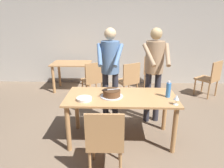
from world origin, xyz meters
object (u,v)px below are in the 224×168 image
(wine_glass_near, at_px, (177,98))
(background_chair_3, at_px, (93,79))
(main_dining_table, at_px, (121,103))
(cake_knife, at_px, (107,90))
(cake_on_platter, at_px, (112,93))
(plate_stack, at_px, (84,99))
(person_standing_beside, at_px, (154,66))
(background_chair_2, at_px, (153,71))
(person_cutting_cake, at_px, (110,66))
(background_chair_1, at_px, (128,80))
(water_bottle, at_px, (168,90))
(chair_near_side, at_px, (105,140))
(background_chair_0, at_px, (210,77))
(background_table, at_px, (72,69))

(wine_glass_near, relative_size, background_chair_3, 0.16)
(main_dining_table, height_order, cake_knife, cake_knife)
(cake_on_platter, height_order, plate_stack, cake_on_platter)
(main_dining_table, relative_size, cake_on_platter, 4.91)
(person_standing_beside, height_order, background_chair_2, person_standing_beside)
(person_standing_beside, bearing_deg, person_cutting_cake, -177.77)
(cake_on_platter, bearing_deg, main_dining_table, 11.98)
(plate_stack, relative_size, background_chair_1, 0.24)
(wine_glass_near, bearing_deg, background_chair_2, 87.23)
(water_bottle, relative_size, chair_near_side, 0.28)
(main_dining_table, distance_m, wine_glass_near, 0.83)
(plate_stack, height_order, person_standing_beside, person_standing_beside)
(cake_on_platter, height_order, person_cutting_cake, person_cutting_cake)
(cake_knife, distance_m, background_chair_2, 2.79)
(wine_glass_near, xyz_separation_m, water_bottle, (-0.05, 0.28, 0.01))
(main_dining_table, bearing_deg, background_chair_0, 41.44)
(cake_on_platter, height_order, cake_knife, cake_knife)
(main_dining_table, height_order, wine_glass_near, wine_glass_near)
(water_bottle, relative_size, background_table, 0.25)
(person_standing_beside, bearing_deg, background_chair_3, 138.79)
(wine_glass_near, relative_size, person_standing_beside, 0.08)
(plate_stack, height_order, background_chair_2, background_chair_2)
(wine_glass_near, xyz_separation_m, background_chair_3, (-1.39, 2.00, -0.36))
(cake_knife, relative_size, person_standing_beside, 0.15)
(main_dining_table, xyz_separation_m, plate_stack, (-0.53, -0.18, 0.13))
(background_chair_1, height_order, background_chair_3, same)
(cake_on_platter, relative_size, background_chair_0, 0.38)
(water_bottle, bearing_deg, background_table, 130.29)
(background_table, bearing_deg, cake_knife, -65.71)
(person_standing_beside, bearing_deg, cake_on_platter, -137.58)
(cake_on_platter, height_order, background_table, cake_on_platter)
(cake_on_platter, relative_size, background_chair_1, 0.38)
(cake_knife, xyz_separation_m, background_chair_3, (-0.44, 1.76, -0.37))
(background_chair_3, bearing_deg, cake_knife, -76.14)
(background_chair_2, bearing_deg, cake_on_platter, -112.08)
(chair_near_side, relative_size, background_chair_2, 1.00)
(person_standing_beside, distance_m, background_chair_2, 1.97)
(wine_glass_near, height_order, person_cutting_cake, person_cutting_cake)
(wine_glass_near, relative_size, chair_near_side, 0.16)
(cake_on_platter, height_order, background_chair_3, background_chair_3)
(wine_glass_near, xyz_separation_m, person_cutting_cake, (-0.93, 0.90, 0.22))
(cake_on_platter, bearing_deg, cake_knife, -161.23)
(background_chair_3, bearing_deg, background_chair_0, 4.37)
(chair_near_side, bearing_deg, person_standing_beside, 61.00)
(plate_stack, distance_m, background_chair_2, 3.03)
(cake_knife, distance_m, plate_stack, 0.36)
(main_dining_table, xyz_separation_m, person_cutting_cake, (-0.19, 0.60, 0.44))
(chair_near_side, bearing_deg, water_bottle, 40.19)
(person_cutting_cake, bearing_deg, background_table, 122.50)
(cake_knife, relative_size, water_bottle, 1.05)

